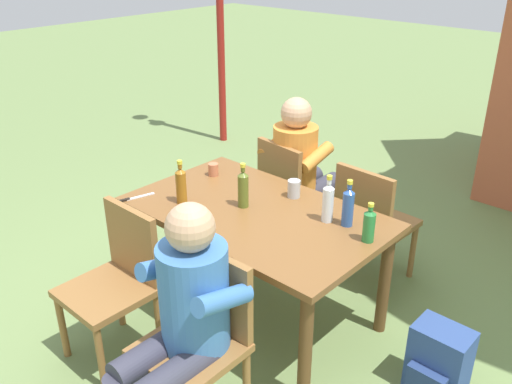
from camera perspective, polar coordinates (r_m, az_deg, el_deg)
name	(u,v)px	position (r m, az deg, el deg)	size (l,w,h in m)	color
ground_plane	(256,311)	(3.59, 0.00, -12.31)	(24.00, 24.00, 0.00)	#6B844C
dining_table	(256,224)	(3.24, 0.00, -3.37)	(1.51, 0.92, 0.73)	brown
chair_far_left	(290,189)	(4.03, 3.60, 0.27)	(0.49, 0.49, 0.87)	olive
chair_near_right	(201,332)	(2.68, -5.76, -14.34)	(0.45, 0.45, 0.87)	olive
chair_far_right	(371,219)	(3.68, 11.94, -2.81)	(0.46, 0.46, 0.87)	olive
chair_near_left	(117,277)	(3.13, -14.28, -8.59)	(0.44, 0.44, 0.87)	olive
person_in_white_shirt	(301,165)	(4.03, 4.75, 2.86)	(0.47, 0.61, 1.18)	orange
person_in_plaid_shirt	(182,314)	(2.52, -7.78, -12.57)	(0.47, 0.61, 1.18)	#3D70B2
bottle_blue	(348,206)	(3.03, 9.60, -1.46)	(0.06, 0.06, 0.27)	#2D56A3
bottle_green	(369,225)	(2.91, 11.73, -3.38)	(0.06, 0.06, 0.22)	#287A38
bottle_clear	(328,202)	(3.06, 7.54, -1.02)	(0.06, 0.06, 0.28)	white
bottle_olive	(243,188)	(3.19, -1.35, 0.39)	(0.06, 0.06, 0.28)	#566623
bottle_amber	(181,185)	(3.27, -7.84, 0.76)	(0.06, 0.06, 0.27)	#996019
cup_terracotta	(213,170)	(3.66, -4.48, 2.36)	(0.07, 0.07, 0.08)	#BC6B47
cup_steel	(294,189)	(3.35, 3.98, 0.35)	(0.08, 0.08, 0.11)	#B2B7BC
table_knife	(133,198)	(3.42, -12.74, -0.64)	(0.08, 0.24, 0.01)	silver
backpack_by_near_side	(438,363)	(3.10, 18.47, -16.55)	(0.29, 0.26, 0.40)	#2D4784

